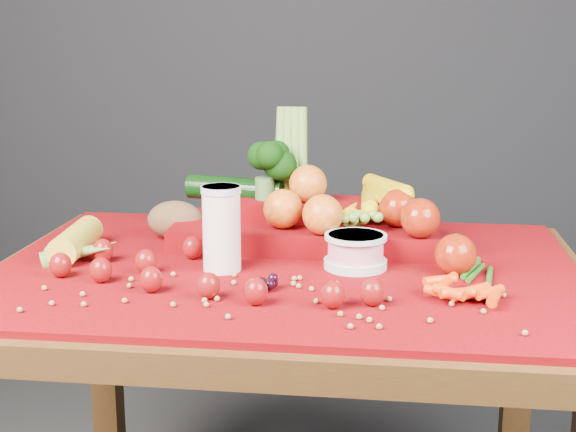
# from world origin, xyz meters

# --- Properties ---
(table) EXTENTS (1.10, 0.80, 0.75)m
(table) POSITION_xyz_m (0.00, 0.00, 0.66)
(table) COLOR #3B1F0D
(table) RESTS_ON ground
(red_cloth) EXTENTS (1.05, 0.75, 0.01)m
(red_cloth) POSITION_xyz_m (0.00, 0.00, 0.76)
(red_cloth) COLOR #7E0408
(red_cloth) RESTS_ON table
(milk_glass) EXTENTS (0.07, 0.07, 0.15)m
(milk_glass) POSITION_xyz_m (-0.11, -0.04, 0.84)
(milk_glass) COLOR white
(milk_glass) RESTS_ON red_cloth
(yogurt_bowl) EXTENTS (0.11, 0.11, 0.06)m
(yogurt_bowl) POSITION_xyz_m (0.12, 0.00, 0.80)
(yogurt_bowl) COLOR silver
(yogurt_bowl) RESTS_ON red_cloth
(strawberry_scatter) EXTENTS (0.58, 0.28, 0.05)m
(strawberry_scatter) POSITION_xyz_m (-0.15, -0.14, 0.79)
(strawberry_scatter) COLOR maroon
(strawberry_scatter) RESTS_ON red_cloth
(dark_grape_cluster) EXTENTS (0.06, 0.05, 0.03)m
(dark_grape_cluster) POSITION_xyz_m (-0.03, -0.15, 0.78)
(dark_grape_cluster) COLOR black
(dark_grape_cluster) RESTS_ON red_cloth
(soybean_scatter) EXTENTS (0.84, 0.24, 0.01)m
(soybean_scatter) POSITION_xyz_m (0.00, -0.20, 0.77)
(soybean_scatter) COLOR olive
(soybean_scatter) RESTS_ON red_cloth
(corn_ear) EXTENTS (0.19, 0.24, 0.06)m
(corn_ear) POSITION_xyz_m (-0.39, -0.01, 0.78)
(corn_ear) COLOR gold
(corn_ear) RESTS_ON red_cloth
(potato) EXTENTS (0.12, 0.08, 0.08)m
(potato) POSITION_xyz_m (-0.25, 0.16, 0.80)
(potato) COLOR brown
(potato) RESTS_ON red_cloth
(baby_carrot_pile) EXTENTS (0.18, 0.17, 0.03)m
(baby_carrot_pile) POSITION_xyz_m (0.30, -0.14, 0.78)
(baby_carrot_pile) COLOR #ED3F08
(baby_carrot_pile) RESTS_ON red_cloth
(green_bean_pile) EXTENTS (0.14, 0.12, 0.01)m
(green_bean_pile) POSITION_xyz_m (0.34, -0.01, 0.77)
(green_bean_pile) COLOR #255F15
(green_bean_pile) RESTS_ON red_cloth
(produce_mound) EXTENTS (0.59, 0.36, 0.27)m
(produce_mound) POSITION_xyz_m (0.04, 0.16, 0.82)
(produce_mound) COLOR #7E0408
(produce_mound) RESTS_ON red_cloth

